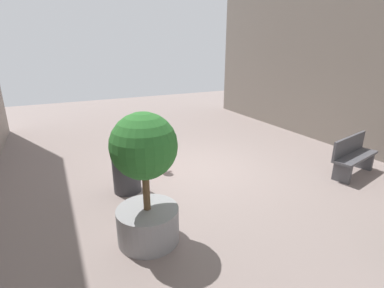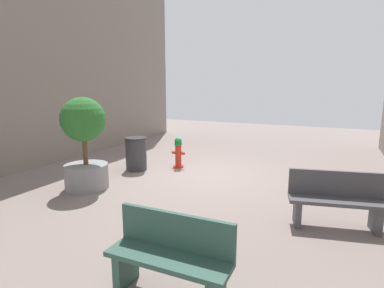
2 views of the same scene
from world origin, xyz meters
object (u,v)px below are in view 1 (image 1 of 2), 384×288
object	(u,v)px
planter_tree	(145,176)
trash_bin	(126,171)
bench_near	(353,155)
fire_hydrant	(158,154)

from	to	relation	value
planter_tree	trash_bin	xyz separation A→B (m)	(-0.12, -1.82, -0.68)
bench_near	trash_bin	world-z (taller)	bench_near
fire_hydrant	bench_near	world-z (taller)	bench_near
fire_hydrant	trash_bin	size ratio (longest dim) A/B	0.95
planter_tree	fire_hydrant	bearing A→B (deg)	-113.18
fire_hydrant	trash_bin	xyz separation A→B (m)	(0.97, 0.73, 0.02)
fire_hydrant	planter_tree	size ratio (longest dim) A/B	0.42
planter_tree	trash_bin	size ratio (longest dim) A/B	2.27
bench_near	trash_bin	bearing A→B (deg)	-16.95
fire_hydrant	bench_near	distance (m)	4.79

